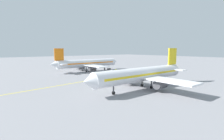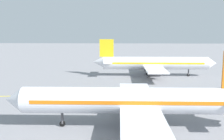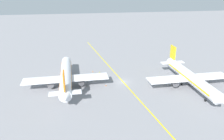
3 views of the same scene
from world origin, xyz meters
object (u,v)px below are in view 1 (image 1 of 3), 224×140
object	(u,v)px
airplane_at_gate	(143,75)
traffic_cone_near_nose	(120,71)
airplane_adjacent_stand	(87,63)
traffic_cone_mid_apron	(100,74)
ground_crew_worker	(116,71)
baggage_tug_white	(110,71)

from	to	relation	value
airplane_at_gate	traffic_cone_near_nose	distance (m)	35.99
airplane_at_gate	airplane_adjacent_stand	distance (m)	41.04
airplane_at_gate	traffic_cone_near_nose	bearing A→B (deg)	-31.51
airplane_adjacent_stand	traffic_cone_mid_apron	size ratio (longest dim) A/B	64.43
ground_crew_worker	traffic_cone_near_nose	size ratio (longest dim) A/B	3.05
baggage_tug_white	airplane_adjacent_stand	bearing A→B (deg)	24.71
ground_crew_worker	baggage_tug_white	bearing A→B (deg)	58.88
baggage_tug_white	ground_crew_worker	distance (m)	2.85
airplane_adjacent_stand	traffic_cone_mid_apron	bearing A→B (deg)	171.71
airplane_adjacent_stand	traffic_cone_near_nose	distance (m)	15.48
baggage_tug_white	traffic_cone_near_nose	distance (m)	6.65
airplane_at_gate	traffic_cone_near_nose	world-z (taller)	airplane_at_gate
traffic_cone_mid_apron	airplane_at_gate	bearing A→B (deg)	168.87
baggage_tug_white	ground_crew_worker	world-z (taller)	baggage_tug_white
baggage_tug_white	traffic_cone_near_nose	size ratio (longest dim) A/B	5.63
airplane_adjacent_stand	baggage_tug_white	size ratio (longest dim) A/B	11.45
ground_crew_worker	traffic_cone_mid_apron	distance (m)	9.30
ground_crew_worker	traffic_cone_mid_apron	bearing A→B (deg)	96.64
airplane_at_gate	baggage_tug_white	world-z (taller)	airplane_at_gate
airplane_at_gate	ground_crew_worker	distance (m)	31.99
airplane_adjacent_stand	traffic_cone_near_nose	bearing A→B (deg)	-130.70
baggage_tug_white	traffic_cone_mid_apron	distance (m)	7.27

